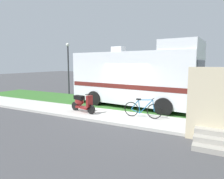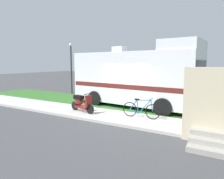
# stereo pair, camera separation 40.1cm
# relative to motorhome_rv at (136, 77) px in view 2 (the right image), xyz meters

# --- Properties ---
(ground_plane) EXTENTS (80.00, 80.00, 0.00)m
(ground_plane) POSITION_rel_motorhome_rv_xyz_m (-0.11, -1.59, -1.73)
(ground_plane) COLOR #424244
(sidewalk) EXTENTS (24.00, 2.00, 0.12)m
(sidewalk) POSITION_rel_motorhome_rv_xyz_m (-0.11, -2.79, -1.67)
(sidewalk) COLOR beige
(sidewalk) RESTS_ON ground
(grass_strip) EXTENTS (24.00, 3.40, 0.08)m
(grass_strip) POSITION_rel_motorhome_rv_xyz_m (-0.11, -0.09, -1.69)
(grass_strip) COLOR #336628
(grass_strip) RESTS_ON ground
(motorhome_rv) EXTENTS (7.29, 3.19, 3.63)m
(motorhome_rv) POSITION_rel_motorhome_rv_xyz_m (0.00, 0.00, 0.00)
(motorhome_rv) COLOR silver
(motorhome_rv) RESTS_ON ground
(scooter) EXTENTS (1.60, 0.62, 0.97)m
(scooter) POSITION_rel_motorhome_rv_xyz_m (-1.70, -2.92, -1.15)
(scooter) COLOR black
(scooter) RESTS_ON ground
(bicycle) EXTENTS (1.71, 0.52, 0.89)m
(bicycle) POSITION_rel_motorhome_rv_xyz_m (1.30, -2.52, -1.24)
(bicycle) COLOR black
(bicycle) RESTS_ON ground
(pickup_truck_near) EXTENTS (5.42, 2.36, 1.76)m
(pickup_truck_near) POSITION_rel_motorhome_rv_xyz_m (-2.14, 4.42, -0.79)
(pickup_truck_near) COLOR #1E2328
(pickup_truck_near) RESTS_ON ground
(porch_steps) EXTENTS (2.00, 1.26, 2.40)m
(porch_steps) POSITION_rel_motorhome_rv_xyz_m (4.30, -3.88, -0.76)
(porch_steps) COLOR #9E998E
(porch_steps) RESTS_ON ground
(bottle_green) EXTENTS (0.08, 0.08, 0.27)m
(bottle_green) POSITION_rel_motorhome_rv_xyz_m (3.46, -2.87, -1.50)
(bottle_green) COLOR #19722D
(bottle_green) RESTS_ON ground
(street_lamp_post) EXTENTS (0.28, 0.28, 4.11)m
(street_lamp_post) POSITION_rel_motorhome_rv_xyz_m (-6.60, 2.01, 0.78)
(street_lamp_post) COLOR #333338
(street_lamp_post) RESTS_ON ground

